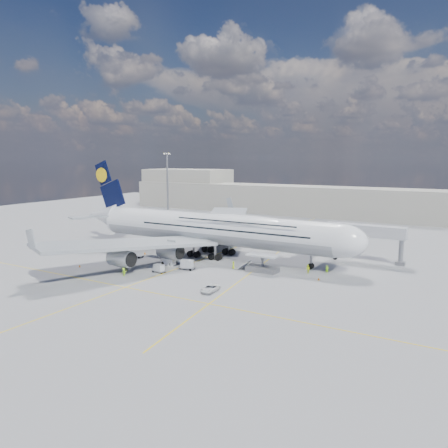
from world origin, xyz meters
The scene contains 32 objects.
ground centered at (0.00, 0.00, 0.00)m, with size 300.00×300.00×0.00m, color gray.
taxi_line_main centered at (0.00, 0.00, 0.01)m, with size 0.25×220.00×0.01m, color yellow.
taxi_line_cross centered at (0.00, -20.00, 0.01)m, with size 120.00×0.25×0.01m, color yellow.
taxi_line_diag centered at (14.00, 10.00, 0.01)m, with size 0.25×100.00×0.01m, color yellow.
airliner centered at (0.26, 10.00, 6.87)m, with size 77.26×79.15×23.71m.
jet_bridge centered at (29.81, 20.94, 6.85)m, with size 18.80×12.10×8.50m.
cargo_loader centered at (16.82, 2.89, 1.25)m, with size 8.53×3.20×3.67m.
light_mast centered at (-40.00, 45.00, 13.21)m, with size 3.00×0.70×25.50m.
terminal centered at (0.00, 95.00, 6.00)m, with size 180.00×16.00×12.00m, color #B2AD9E.
hangar centered at (-70.00, 100.00, 9.00)m, with size 40.00×22.00×18.00m, color #B2AD9E.
tree_line centered at (40.00, 140.00, 4.00)m, with size 160.00×6.00×8.00m, color #193814.
dolly_row_a centered at (-14.74, -0.34, 0.37)m, with size 3.57×2.43×0.48m.
dolly_row_b centered at (-11.13, -8.49, 0.32)m, with size 3.23×2.55×0.42m.
dolly_row_c centered at (-2.73, 0.02, 0.95)m, with size 3.17×2.51×1.77m.
dolly_back centered at (-14.01, -5.92, 0.29)m, with size 2.64×1.52×0.38m.
dolly_nose_far centered at (2.30, -3.59, 1.12)m, with size 3.55×2.32×2.08m.
dolly_nose_near centered at (-1.27, -8.62, 0.93)m, with size 2.85×1.71×1.72m.
baggage_tug centered at (-3.54, -2.42, 0.87)m, with size 3.21×1.56×1.98m.
catering_truck_inner centered at (-3.71, 24.61, 1.94)m, with size 7.48×5.17×4.12m.
catering_truck_outer centered at (-8.92, 44.37, 1.60)m, with size 5.88×2.54×3.44m.
service_van centered at (14.95, -14.47, 0.62)m, with size 2.06×4.47×1.24m, color silver.
crew_nose centered at (29.12, 8.16, 0.86)m, with size 0.63×0.41×1.73m, color #99F319.
crew_loader centered at (25.74, 6.05, 0.96)m, with size 0.93×0.72×1.91m, color #E9FF1A.
crew_wing centered at (-8.16, -10.91, 0.86)m, with size 1.01×0.42×1.73m, color #C9E918.
crew_van centered at (10.52, 1.99, 0.79)m, with size 0.78×0.50×1.59m, color #DEFF1A.
crew_tug centered at (-5.64, -14.41, 0.86)m, with size 1.11×0.64×1.72m, color #ABFF1A.
cone_nose centered at (29.25, 2.52, 0.25)m, with size 0.40×0.40×0.51m.
cone_wing_left_inner centered at (-10.42, 23.64, 0.24)m, with size 0.39×0.39×0.50m.
cone_wing_left_outer centered at (-17.92, 27.68, 0.29)m, with size 0.47×0.47×0.60m.
cone_wing_right_inner centered at (-15.25, 3.31, 0.29)m, with size 0.48×0.48×0.61m.
cone_wing_right_outer centered at (-19.06, -13.82, 0.25)m, with size 0.41×0.41×0.52m.
cone_tail centered at (-40.55, 2.30, 0.24)m, with size 0.39×0.39×0.50m.
Camera 1 is at (54.83, -77.84, 23.59)m, focal length 35.00 mm.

